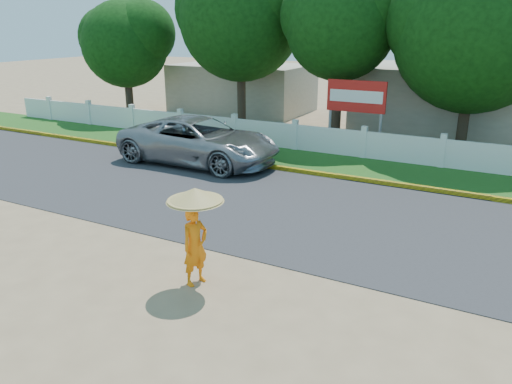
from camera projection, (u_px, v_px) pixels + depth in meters
ground at (213, 275)px, 10.80m from camera, size 120.00×120.00×0.00m
road at (296, 210)px, 14.56m from camera, size 60.00×7.00×0.02m
grass_verge at (352, 166)px, 18.95m from camera, size 60.00×3.50×0.03m
curb at (337, 176)px, 17.50m from camera, size 40.00×0.18×0.16m
fence at (364, 145)px, 19.99m from camera, size 40.00×0.10×1.10m
building_near at (467, 101)px, 24.00m from camera, size 10.00×6.00×3.20m
building_far at (242, 88)px, 30.68m from camera, size 8.00×5.00×2.80m
vehicle at (199, 141)px, 19.19m from camera, size 6.35×2.93×1.76m
monk_with_parasol at (195, 222)px, 10.03m from camera, size 1.16×1.16×2.10m
billboard at (356, 100)px, 20.73m from camera, size 2.50×0.13×2.95m
tree_row at (453, 27)px, 20.06m from camera, size 35.54×7.55×8.85m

